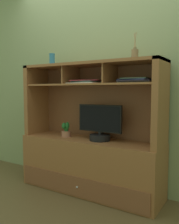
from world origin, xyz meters
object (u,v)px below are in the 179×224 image
Objects in this scene: tv_monitor at (100,126)px; potted_orchid at (66,131)px; magazine_stack_centre at (87,82)px; diffuser_bottle at (135,54)px; magazine_stack_left at (136,80)px; ceramic_vase at (52,60)px; media_console at (90,152)px.

potted_orchid is at bearing -176.61° from tv_monitor.
magazine_stack_centre is 1.54× the size of diffuser_bottle.
diffuser_bottle is (0.02, -0.08, 0.25)m from magazine_stack_left.
tv_monitor is at bearing -0.43° from ceramic_vase.
ceramic_vase reaches higher than magazine_stack_left.
potted_orchid is at bearing -179.33° from diffuser_bottle.
magazine_stack_left is at bearing 102.80° from diffuser_bottle.
media_console is 1.19m from ceramic_vase.
diffuser_bottle is at bearing -3.34° from media_console.
diffuser_bottle is at bearing 0.67° from potted_orchid.
diffuser_bottle is 1.78× the size of ceramic_vase.
potted_orchid is 1.17m from diffuser_bottle.
ceramic_vase reaches higher than tv_monitor.
tv_monitor is 2.00× the size of diffuser_bottle.
magazine_stack_left reaches higher than magazine_stack_centre.
ceramic_vase is at bearing 178.85° from diffuser_bottle.
potted_orchid is 1.00m from magazine_stack_left.
tv_monitor is (0.14, -0.01, 0.31)m from media_console.
potted_orchid is 1.21× the size of ceramic_vase.
diffuser_bottle is (0.39, -0.02, 0.73)m from tv_monitor.
ceramic_vase is (-0.23, 0.03, 0.85)m from potted_orchid.
media_console reaches higher than potted_orchid.
magazine_stack_left reaches higher than potted_orchid.
potted_orchid is at bearing -172.35° from media_console.
ceramic_vase is (-1.04, -0.06, 0.27)m from magazine_stack_left.
diffuser_bottle is (0.53, -0.03, 1.05)m from media_console.
diffuser_bottle is at bearing -0.77° from magazine_stack_centre.
potted_orchid is at bearing -176.50° from magazine_stack_centre.
media_console is 6.34× the size of diffuser_bottle.
potted_orchid is 0.88m from ceramic_vase.
media_console is 0.34m from tv_monitor.
potted_orchid is 0.63m from magazine_stack_centre.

